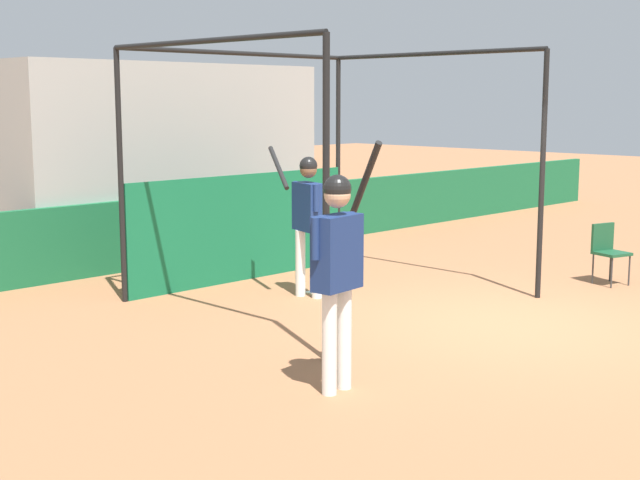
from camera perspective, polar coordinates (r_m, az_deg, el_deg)
ground_plane at (r=10.47m, az=11.82°, el=-5.28°), size 60.00×60.00×0.00m
outfield_wall at (r=14.31m, az=-7.91°, el=0.82°), size 24.00×0.12×1.06m
bleacher_section at (r=15.89m, az=-12.50°, el=5.24°), size 5.40×4.00×3.14m
batting_cage at (r=12.12m, az=-3.23°, el=3.17°), size 3.98×3.67×3.20m
home_plate at (r=11.86m, az=0.48°, el=-3.36°), size 0.44×0.44×0.02m
player_batter at (r=11.43m, az=-0.79°, el=1.80°), size 0.55×0.96×1.94m
player_waiting at (r=7.68m, az=1.14°, el=-1.24°), size 0.78×0.55×2.20m
folding_chair at (r=12.99m, az=17.92°, el=-0.43°), size 0.49×0.49×0.84m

